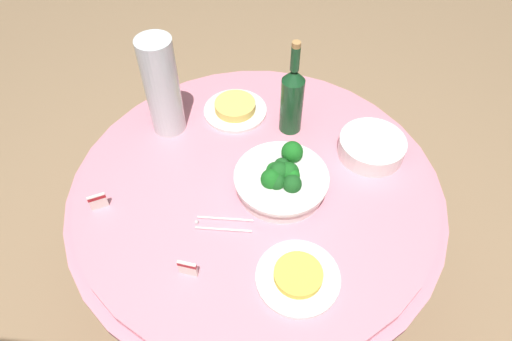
{
  "coord_description": "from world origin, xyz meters",
  "views": [
    {
      "loc": [
        -0.08,
        0.85,
        1.8
      ],
      "look_at": [
        0.0,
        0.0,
        0.79
      ],
      "focal_mm": 31.25,
      "sensor_mm": 36.0,
      "label": 1
    }
  ],
  "objects_px": {
    "wine_bottle": "(292,98)",
    "food_plate_noodles": "(235,108)",
    "label_placard_front": "(98,201)",
    "plate_stack": "(372,147)",
    "label_placard_mid": "(188,268)",
    "decorative_fruit_vase": "(163,91)",
    "broccoli_bowl": "(282,179)",
    "serving_tongs": "(222,224)",
    "food_plate_fried_egg": "(298,276)"
  },
  "relations": [
    {
      "from": "decorative_fruit_vase",
      "to": "label_placard_mid",
      "type": "xyz_separation_m",
      "value": [
        -0.17,
        0.54,
        -0.12
      ]
    },
    {
      "from": "plate_stack",
      "to": "label_placard_front",
      "type": "xyz_separation_m",
      "value": [
        0.8,
        0.29,
        0.0
      ]
    },
    {
      "from": "broccoli_bowl",
      "to": "serving_tongs",
      "type": "bearing_deg",
      "value": 42.54
    },
    {
      "from": "decorative_fruit_vase",
      "to": "serving_tongs",
      "type": "xyz_separation_m",
      "value": [
        -0.23,
        0.38,
        -0.15
      ]
    },
    {
      "from": "plate_stack",
      "to": "food_plate_noodles",
      "type": "bearing_deg",
      "value": -18.76
    },
    {
      "from": "food_plate_fried_egg",
      "to": "food_plate_noodles",
      "type": "bearing_deg",
      "value": -68.83
    },
    {
      "from": "food_plate_fried_egg",
      "to": "serving_tongs",
      "type": "bearing_deg",
      "value": -33.82
    },
    {
      "from": "decorative_fruit_vase",
      "to": "broccoli_bowl",
      "type": "bearing_deg",
      "value": 149.45
    },
    {
      "from": "food_plate_noodles",
      "to": "wine_bottle",
      "type": "bearing_deg",
      "value": 162.45
    },
    {
      "from": "plate_stack",
      "to": "label_placard_mid",
      "type": "bearing_deg",
      "value": 43.53
    },
    {
      "from": "label_placard_mid",
      "to": "decorative_fruit_vase",
      "type": "bearing_deg",
      "value": -72.53
    },
    {
      "from": "food_plate_fried_egg",
      "to": "label_placard_front",
      "type": "bearing_deg",
      "value": -16.68
    },
    {
      "from": "broccoli_bowl",
      "to": "wine_bottle",
      "type": "bearing_deg",
      "value": -93.14
    },
    {
      "from": "serving_tongs",
      "to": "plate_stack",
      "type": "bearing_deg",
      "value": -144.02
    },
    {
      "from": "wine_bottle",
      "to": "serving_tongs",
      "type": "distance_m",
      "value": 0.46
    },
    {
      "from": "plate_stack",
      "to": "food_plate_fried_egg",
      "type": "distance_m",
      "value": 0.51
    },
    {
      "from": "plate_stack",
      "to": "decorative_fruit_vase",
      "type": "xyz_separation_m",
      "value": [
        0.67,
        -0.06,
        0.12
      ]
    },
    {
      "from": "broccoli_bowl",
      "to": "food_plate_noodles",
      "type": "relative_size",
      "value": 1.27
    },
    {
      "from": "decorative_fruit_vase",
      "to": "label_placard_mid",
      "type": "relative_size",
      "value": 6.18
    },
    {
      "from": "serving_tongs",
      "to": "food_plate_fried_egg",
      "type": "height_order",
      "value": "food_plate_fried_egg"
    },
    {
      "from": "plate_stack",
      "to": "wine_bottle",
      "type": "height_order",
      "value": "wine_bottle"
    },
    {
      "from": "broccoli_bowl",
      "to": "serving_tongs",
      "type": "distance_m",
      "value": 0.22
    },
    {
      "from": "broccoli_bowl",
      "to": "wine_bottle",
      "type": "distance_m",
      "value": 0.28
    },
    {
      "from": "plate_stack",
      "to": "wine_bottle",
      "type": "xyz_separation_m",
      "value": [
        0.26,
        -0.09,
        0.1
      ]
    },
    {
      "from": "serving_tongs",
      "to": "decorative_fruit_vase",
      "type": "bearing_deg",
      "value": -58.32
    },
    {
      "from": "food_plate_fried_egg",
      "to": "label_placard_front",
      "type": "relative_size",
      "value": 4.0
    },
    {
      "from": "wine_bottle",
      "to": "label_placard_mid",
      "type": "xyz_separation_m",
      "value": [
        0.24,
        0.57,
        -0.1
      ]
    },
    {
      "from": "label_placard_mid",
      "to": "food_plate_noodles",
      "type": "bearing_deg",
      "value": -93.97
    },
    {
      "from": "plate_stack",
      "to": "label_placard_mid",
      "type": "relative_size",
      "value": 3.82
    },
    {
      "from": "serving_tongs",
      "to": "label_placard_mid",
      "type": "bearing_deg",
      "value": 67.96
    },
    {
      "from": "wine_bottle",
      "to": "serving_tongs",
      "type": "height_order",
      "value": "wine_bottle"
    },
    {
      "from": "food_plate_noodles",
      "to": "label_placard_mid",
      "type": "distance_m",
      "value": 0.63
    },
    {
      "from": "plate_stack",
      "to": "food_plate_fried_egg",
      "type": "height_order",
      "value": "plate_stack"
    },
    {
      "from": "wine_bottle",
      "to": "serving_tongs",
      "type": "xyz_separation_m",
      "value": [
        0.17,
        0.41,
        -0.12
      ]
    },
    {
      "from": "broccoli_bowl",
      "to": "label_placard_front",
      "type": "height_order",
      "value": "broccoli_bowl"
    },
    {
      "from": "wine_bottle",
      "to": "food_plate_fried_egg",
      "type": "relative_size",
      "value": 1.53
    },
    {
      "from": "broccoli_bowl",
      "to": "serving_tongs",
      "type": "height_order",
      "value": "broccoli_bowl"
    },
    {
      "from": "broccoli_bowl",
      "to": "decorative_fruit_vase",
      "type": "xyz_separation_m",
      "value": [
        0.39,
        -0.23,
        0.11
      ]
    },
    {
      "from": "decorative_fruit_vase",
      "to": "food_plate_noodles",
      "type": "relative_size",
      "value": 1.55
    },
    {
      "from": "decorative_fruit_vase",
      "to": "food_plate_noodles",
      "type": "bearing_deg",
      "value": -156.03
    },
    {
      "from": "decorative_fruit_vase",
      "to": "label_placard_front",
      "type": "height_order",
      "value": "decorative_fruit_vase"
    },
    {
      "from": "label_placard_front",
      "to": "plate_stack",
      "type": "bearing_deg",
      "value": -160.05
    },
    {
      "from": "wine_bottle",
      "to": "food_plate_noodles",
      "type": "xyz_separation_m",
      "value": [
        0.19,
        -0.06,
        -0.11
      ]
    },
    {
      "from": "food_plate_fried_egg",
      "to": "label_placard_mid",
      "type": "distance_m",
      "value": 0.28
    },
    {
      "from": "plate_stack",
      "to": "wine_bottle",
      "type": "distance_m",
      "value": 0.3
    },
    {
      "from": "wine_bottle",
      "to": "label_placard_front",
      "type": "distance_m",
      "value": 0.67
    },
    {
      "from": "plate_stack",
      "to": "decorative_fruit_vase",
      "type": "distance_m",
      "value": 0.68
    },
    {
      "from": "broccoli_bowl",
      "to": "label_placard_mid",
      "type": "height_order",
      "value": "broccoli_bowl"
    },
    {
      "from": "serving_tongs",
      "to": "label_placard_mid",
      "type": "distance_m",
      "value": 0.17
    },
    {
      "from": "serving_tongs",
      "to": "food_plate_noodles",
      "type": "distance_m",
      "value": 0.47
    }
  ]
}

